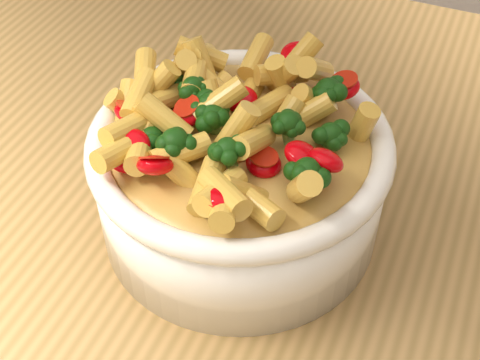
% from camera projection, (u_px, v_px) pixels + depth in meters
% --- Properties ---
extents(table, '(1.20, 0.80, 0.90)m').
position_uv_depth(table, '(262.00, 290.00, 0.63)').
color(table, '#AA7F49').
rests_on(table, ground).
extents(serving_bowl, '(0.23, 0.23, 0.10)m').
position_uv_depth(serving_bowl, '(240.00, 179.00, 0.52)').
color(serving_bowl, white).
rests_on(serving_bowl, table).
extents(pasta_salad, '(0.18, 0.18, 0.04)m').
position_uv_depth(pasta_salad, '(240.00, 118.00, 0.48)').
color(pasta_salad, '#EBC04A').
rests_on(pasta_salad, serving_bowl).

